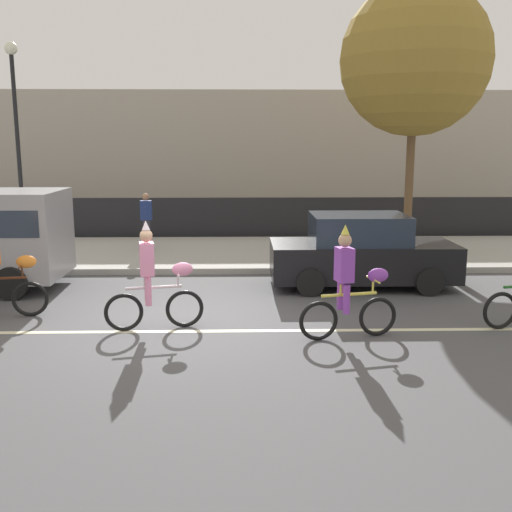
{
  "coord_description": "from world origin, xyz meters",
  "views": [
    {
      "loc": [
        1.29,
        -10.44,
        3.24
      ],
      "look_at": [
        1.56,
        1.2,
        1.0
      ],
      "focal_mm": 42.0,
      "sensor_mm": 36.0,
      "label": 1
    }
  ],
  "objects_px": {
    "parade_cyclist_pink": "(154,282)",
    "parade_cyclist_purple": "(350,289)",
    "parked_car_black": "(361,252)",
    "pedestrian_onlooker": "(146,220)",
    "street_lamp_post": "(16,115)"
  },
  "relations": [
    {
      "from": "parade_cyclist_purple",
      "to": "pedestrian_onlooker",
      "type": "relative_size",
      "value": 1.19
    },
    {
      "from": "parade_cyclist_purple",
      "to": "pedestrian_onlooker",
      "type": "xyz_separation_m",
      "value": [
        -4.54,
        7.71,
        0.17
      ]
    },
    {
      "from": "street_lamp_post",
      "to": "pedestrian_onlooker",
      "type": "relative_size",
      "value": 3.62
    },
    {
      "from": "parked_car_black",
      "to": "pedestrian_onlooker",
      "type": "distance_m",
      "value": 6.82
    },
    {
      "from": "parade_cyclist_pink",
      "to": "pedestrian_onlooker",
      "type": "distance_m",
      "value": 7.26
    },
    {
      "from": "parked_car_black",
      "to": "street_lamp_post",
      "type": "relative_size",
      "value": 0.7
    },
    {
      "from": "parked_car_black",
      "to": "parade_cyclist_purple",
      "type": "bearing_deg",
      "value": -104.03
    },
    {
      "from": "parade_cyclist_pink",
      "to": "parade_cyclist_purple",
      "type": "xyz_separation_m",
      "value": [
        3.3,
        -0.56,
        0.0
      ]
    },
    {
      "from": "parade_cyclist_purple",
      "to": "street_lamp_post",
      "type": "height_order",
      "value": "street_lamp_post"
    },
    {
      "from": "pedestrian_onlooker",
      "to": "parade_cyclist_purple",
      "type": "bearing_deg",
      "value": -59.49
    },
    {
      "from": "street_lamp_post",
      "to": "pedestrian_onlooker",
      "type": "xyz_separation_m",
      "value": [
        3.78,
        -0.69,
        -2.97
      ]
    },
    {
      "from": "pedestrian_onlooker",
      "to": "parade_cyclist_pink",
      "type": "bearing_deg",
      "value": -80.11
    },
    {
      "from": "parade_cyclist_pink",
      "to": "parked_car_black",
      "type": "distance_m",
      "value": 5.19
    },
    {
      "from": "pedestrian_onlooker",
      "to": "parked_car_black",
      "type": "bearing_deg",
      "value": -36.94
    },
    {
      "from": "parked_car_black",
      "to": "pedestrian_onlooker",
      "type": "height_order",
      "value": "pedestrian_onlooker"
    }
  ]
}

